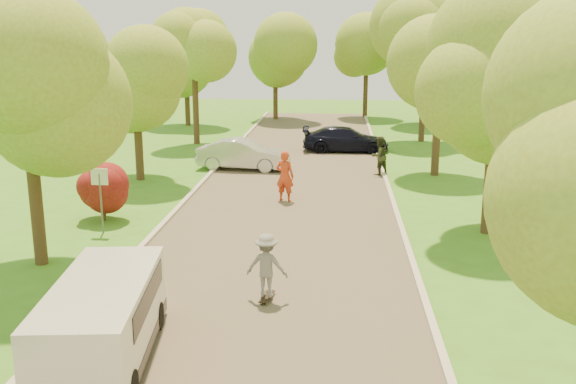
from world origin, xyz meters
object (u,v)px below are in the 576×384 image
(silver_sedan, at_px, (243,154))
(dark_sedan, at_px, (345,139))
(longboard, at_px, (267,297))
(person_striped, at_px, (285,176))
(street_sign, at_px, (100,187))
(minivan, at_px, (103,320))
(skateboarder, at_px, (267,265))
(person_olive, at_px, (379,156))

(silver_sedan, height_order, dark_sedan, silver_sedan)
(longboard, relative_size, person_striped, 0.42)
(street_sign, bearing_deg, silver_sedan, 73.75)
(street_sign, distance_m, dark_sedan, 17.96)
(street_sign, bearing_deg, longboard, -40.28)
(minivan, bearing_deg, skateboarder, 42.39)
(street_sign, relative_size, person_olive, 1.20)
(dark_sedan, xyz_separation_m, person_striped, (-2.46, -11.37, 0.31))
(minivan, relative_size, person_olive, 2.58)
(skateboarder, bearing_deg, silver_sedan, -71.47)
(person_olive, bearing_deg, minivan, 34.59)
(street_sign, height_order, longboard, street_sign)
(silver_sedan, height_order, longboard, silver_sedan)
(longboard, xyz_separation_m, person_striped, (-0.36, 9.72, 0.92))
(dark_sedan, bearing_deg, person_striped, 167.47)
(minivan, bearing_deg, street_sign, 104.14)
(person_striped, bearing_deg, person_olive, -109.53)
(silver_sedan, bearing_deg, dark_sedan, -35.67)
(person_striped, bearing_deg, longboard, 109.78)
(street_sign, relative_size, minivan, 0.47)
(skateboarder, bearing_deg, street_sign, -32.14)
(dark_sedan, height_order, skateboarder, skateboarder)
(longboard, distance_m, skateboarder, 0.81)
(minivan, distance_m, person_striped, 13.23)
(skateboarder, relative_size, person_striped, 0.79)
(silver_sedan, bearing_deg, street_sign, 171.18)
(street_sign, height_order, minivan, street_sign)
(silver_sedan, height_order, person_olive, person_olive)
(person_striped, xyz_separation_m, person_olive, (3.96, 5.23, -0.10))
(person_olive, bearing_deg, longboard, 40.60)
(silver_sedan, bearing_deg, minivan, -172.51)
(silver_sedan, distance_m, longboard, 16.03)
(dark_sedan, height_order, longboard, dark_sedan)
(minivan, height_order, dark_sedan, minivan)
(minivan, height_order, longboard, minivan)
(dark_sedan, xyz_separation_m, skateboarder, (-2.10, -21.09, 0.21))
(dark_sedan, relative_size, longboard, 5.68)
(skateboarder, distance_m, person_olive, 15.37)
(dark_sedan, xyz_separation_m, longboard, (-2.10, -21.09, -0.61))
(street_sign, xyz_separation_m, dark_sedan, (8.10, 16.00, -0.87))
(street_sign, distance_m, longboard, 8.00)
(street_sign, bearing_deg, dark_sedan, 63.15)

